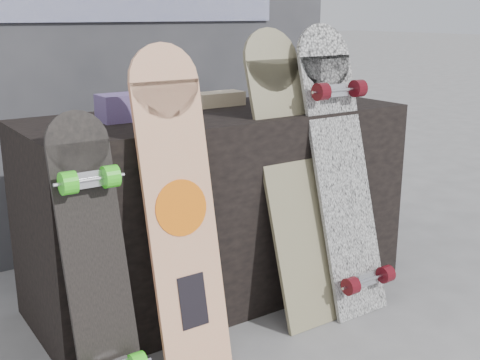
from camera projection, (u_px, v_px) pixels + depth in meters
ground at (291, 338)px, 2.28m from camera, size 60.00×60.00×0.00m
vendor_table at (220, 205)px, 2.57m from camera, size 1.60×0.60×0.80m
booth at (129, 31)px, 3.06m from camera, size 2.40×0.22×2.20m
merch_box_purple at (123, 107)px, 2.25m from camera, size 0.18×0.12×0.10m
merch_box_small at (294, 89)px, 2.73m from camera, size 0.14×0.14×0.12m
merch_box_flat at (219, 99)px, 2.62m from camera, size 0.22×0.10×0.06m
longboard_geisha at (179, 203)px, 1.99m from camera, size 0.25×0.24×1.10m
longboard_celtic at (289, 168)px, 2.35m from camera, size 0.25×0.37×1.14m
longboard_cascadia at (342, 164)px, 2.43m from camera, size 0.27×0.40×1.16m
skateboard_dark at (96, 255)px, 1.87m from camera, size 0.20×0.29×0.91m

